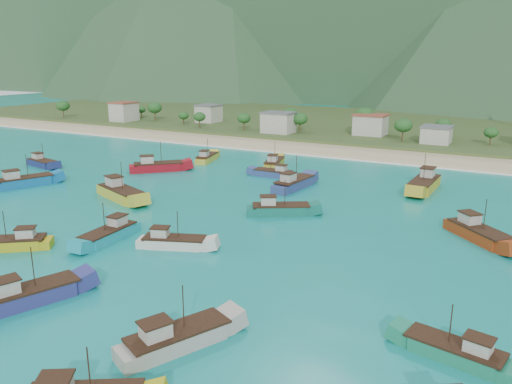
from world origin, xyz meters
The scene contains 23 objects.
ground centered at (0.00, 0.00, 0.00)m, with size 600.00×600.00×0.00m, color #0B6F82.
beach centered at (0.00, 79.00, 0.00)m, with size 400.00×18.00×1.20m, color beige.
land centered at (0.00, 140.00, 0.00)m, with size 400.00×110.00×2.40m, color #385123.
surf_line centered at (0.00, 69.50, 0.00)m, with size 400.00×2.50×0.08m, color white.
village centered at (11.88, 102.29, 4.84)m, with size 216.31×24.08×7.55m.
vegetation centered at (3.54, 103.99, 5.19)m, with size 272.31×25.47×9.23m.
boat_0 centered at (40.22, 19.46, 0.86)m, with size 10.67×10.71×6.90m.
boat_2 centered at (41.49, -14.47, 0.62)m, with size 9.79×4.58×5.57m.
boat_5 centered at (-16.80, -15.61, 0.70)m, with size 9.90×8.51×5.99m.
boat_10 centered at (-46.52, 8.84, 0.93)m, with size 8.03×12.76×7.27m.
boat_11 centered at (-21.86, 11.15, 1.02)m, with size 13.70×8.32×7.79m.
boat_14 centered at (2.64, -4.50, 0.66)m, with size 10.20×6.25×5.80m.
boat_15 centered at (-4.43, 41.66, 0.66)m, with size 9.89×3.19×5.79m.
boat_17 centered at (-7.57, -6.47, 0.75)m, with size 3.66×10.76×6.27m.
boat_18 centered at (-9.14, 51.29, 0.82)m, with size 6.28×11.75×6.66m.
boat_19 centered at (-27.85, 49.47, 0.73)m, with size 5.61×10.90×6.18m.
boat_20 centered at (-0.88, -25.49, 0.83)m, with size 7.22×11.87×6.75m.
boat_21 centered at (9.08, 16.75, 0.78)m, with size 10.98×8.36×6.43m.
boat_24 centered at (-60.23, 24.50, 0.75)m, with size 11.02×5.21×6.27m.
boat_25 centered at (-31.46, 33.78, 0.97)m, with size 11.65×11.57×7.49m.
boat_26 centered at (3.88, 34.16, 0.92)m, with size 4.88×12.52×7.21m.
boat_28 centered at (18.55, -24.69, 0.78)m, with size 7.50×11.21×6.43m.
boat_30 centered at (27.72, 45.71, 1.08)m, with size 4.54×13.81×8.08m.
Camera 1 is at (44.43, -57.10, 25.74)m, focal length 35.00 mm.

